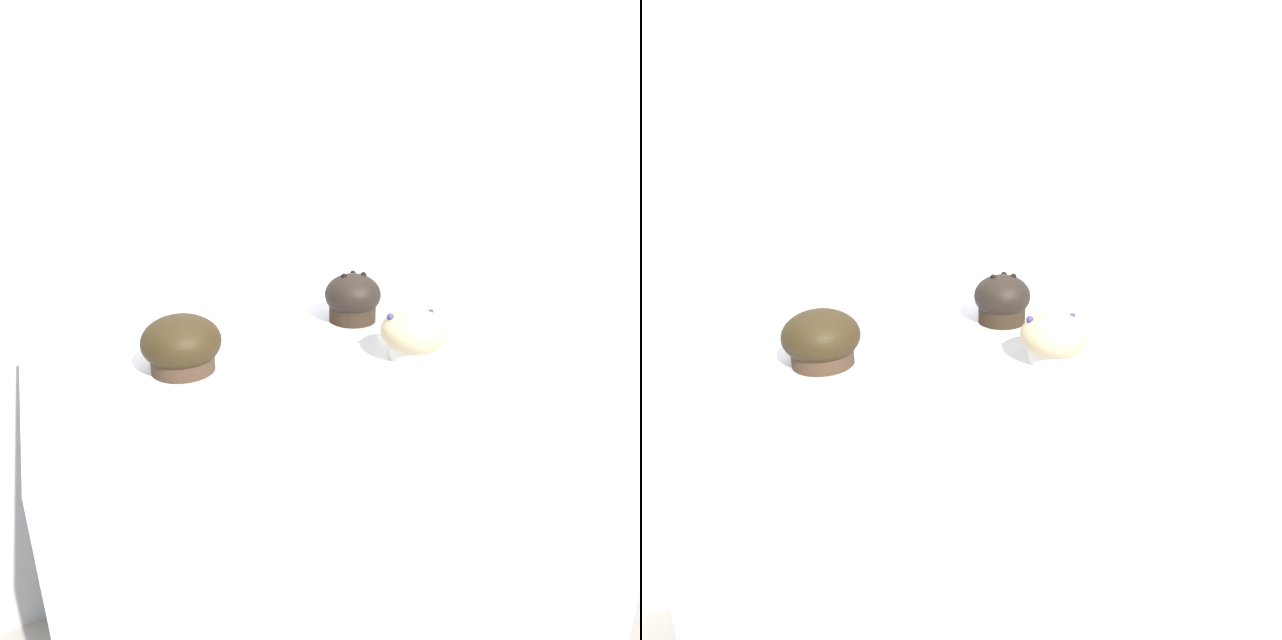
# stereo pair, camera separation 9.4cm
# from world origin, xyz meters

# --- Properties ---
(wall_back) EXTENTS (3.20, 0.10, 1.80)m
(wall_back) POSITION_xyz_m (0.00, 0.60, 0.90)
(wall_back) COLOR #B2B7BC
(wall_back) RESTS_ON ground
(display_counter) EXTENTS (1.00, 0.64, 0.96)m
(display_counter) POSITION_xyz_m (0.00, 0.00, 0.48)
(display_counter) COLOR silver
(display_counter) RESTS_ON ground
(muffin_front_center) EXTENTS (0.11, 0.11, 0.08)m
(muffin_front_center) POSITION_xyz_m (-0.29, -0.10, 1.00)
(muffin_front_center) COLOR #412E20
(muffin_front_center) RESTS_ON display_counter
(muffin_back_left) EXTENTS (0.10, 0.10, 0.07)m
(muffin_back_left) POSITION_xyz_m (0.03, -0.19, 0.99)
(muffin_back_left) COLOR silver
(muffin_back_left) RESTS_ON display_counter
(muffin_back_right) EXTENTS (0.10, 0.10, 0.08)m
(muffin_back_right) POSITION_xyz_m (0.02, -0.02, 1.00)
(muffin_back_right) COLOR black
(muffin_back_right) RESTS_ON display_counter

